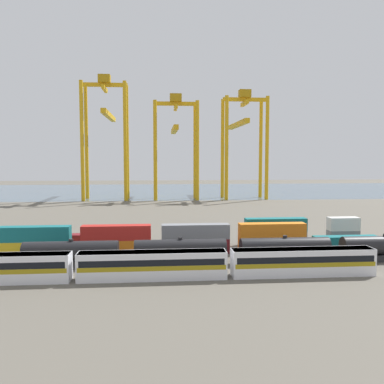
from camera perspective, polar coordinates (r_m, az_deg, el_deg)
ground_plane at (r=118.09m, az=-2.20°, el=-3.60°), size 420.00×420.00×0.00m
harbour_water at (r=221.05m, az=-3.46°, el=0.22°), size 400.00×110.00×0.01m
passenger_train at (r=58.76m, az=-5.48°, el=-9.89°), size 64.01×3.14×3.90m
freight_tank_row at (r=66.91m, az=5.72°, el=-8.11°), size 65.41×3.02×4.48m
shipping_container_0 at (r=77.00m, az=-20.92°, el=-7.34°), size 12.10×2.44×2.60m
shipping_container_1 at (r=76.52m, az=-20.97°, el=-5.43°), size 12.10×2.44×2.60m
shipping_container_2 at (r=74.38m, az=-10.41°, el=-7.53°), size 12.10×2.44×2.60m
shipping_container_3 at (r=73.88m, az=-10.44°, el=-5.55°), size 12.10×2.44×2.60m
shipping_container_4 at (r=74.34m, az=0.48°, el=-7.46°), size 12.10×2.44×2.60m
shipping_container_5 at (r=73.85m, az=0.48°, el=-5.48°), size 12.10×2.44×2.60m
shipping_container_6 at (r=76.90m, az=11.00°, el=-7.14°), size 12.10×2.44×2.60m
shipping_container_7 at (r=76.42m, az=11.03°, el=-5.23°), size 12.10×2.44×2.60m
shipping_container_8 at (r=81.80m, az=20.53°, el=-6.64°), size 12.10×2.44×2.60m
shipping_container_12 at (r=82.10m, az=-17.76°, el=-6.52°), size 12.10×2.44×2.60m
shipping_container_13 at (r=80.17m, az=-8.01°, el=-6.61°), size 6.04×2.44×2.60m
shipping_container_14 at (r=80.60m, az=1.94°, el=-6.51°), size 6.04×2.44×2.60m
shipping_container_15 at (r=83.36m, az=11.49°, el=-6.23°), size 12.10×2.44×2.60m
shipping_container_16 at (r=82.92m, az=11.51°, el=-4.46°), size 12.10×2.44×2.60m
shipping_container_17 at (r=88.23m, az=20.19°, el=-5.82°), size 6.04×2.44×2.60m
shipping_container_18 at (r=87.81m, az=20.24°, el=-4.15°), size 6.04×2.44×2.60m
gantry_crane_west at (r=177.65m, az=-11.83°, el=8.97°), size 18.63×39.93×51.00m
gantry_crane_central at (r=175.51m, az=-2.30°, el=7.66°), size 18.74×32.91×43.72m
gantry_crane_east at (r=180.21m, az=7.05°, el=8.08°), size 18.52×39.66×45.79m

